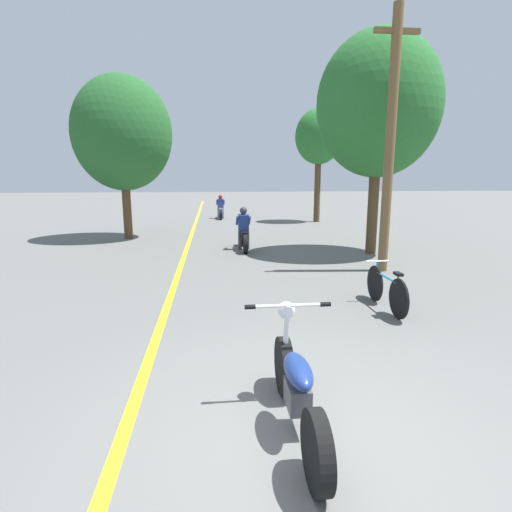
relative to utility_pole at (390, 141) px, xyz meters
name	(u,v)px	position (x,y,z in m)	size (l,w,h in m)	color
ground_plane	(305,433)	(-3.48, -6.29, -3.22)	(120.00, 120.00, 0.00)	#60605E
lane_stripe_center	(190,239)	(-5.18, 5.76, -3.21)	(0.14, 48.00, 0.01)	yellow
utility_pole	(390,141)	(0.00, 0.00, 0.00)	(1.10, 0.24, 6.25)	brown
roadside_tree_right_near	(379,105)	(0.63, 2.33, 1.21)	(3.66, 3.30, 6.55)	#513A23
roadside_tree_right_far	(319,138)	(1.22, 11.22, 1.11)	(2.44, 2.20, 5.79)	#513A23
roadside_tree_left	(122,134)	(-7.58, 6.34, 0.72)	(3.66, 3.29, 6.05)	#513A23
motorcycle_foreground	(297,388)	(-3.56, -6.20, -2.79)	(0.90, 2.05, 1.10)	black
motorcycle_rider_lead	(244,233)	(-3.30, 3.40, -2.68)	(0.50, 2.00, 1.40)	black
motorcycle_rider_far	(221,209)	(-3.83, 13.40, -2.70)	(0.50, 1.96, 1.35)	black
bicycle_parked	(386,289)	(-1.21, -2.91, -2.84)	(0.44, 1.69, 0.81)	black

